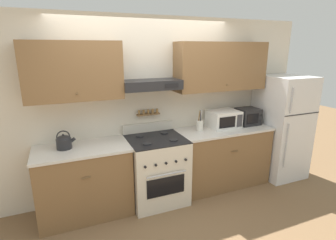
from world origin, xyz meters
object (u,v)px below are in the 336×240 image
Objects in this scene: utensil_crock at (200,125)px; toaster_oven at (248,116)px; tea_kettle at (64,142)px; refrigerator at (281,127)px; stove_range at (156,169)px; microwave at (223,119)px.

utensil_crock is 0.92× the size of toaster_oven.
utensil_crock is at bearing 0.00° from tea_kettle.
refrigerator reaches higher than utensil_crock.
microwave is (1.16, 0.11, 0.59)m from stove_range.
microwave is 1.36× the size of toaster_oven.
refrigerator is at bearing -11.25° from toaster_oven.
refrigerator is 1.09m from microwave.
utensil_crock is at bearing -177.61° from microwave.
utensil_crock is at bearing 7.34° from stove_range.
toaster_oven is (1.61, 0.09, 0.59)m from stove_range.
refrigerator reaches higher than tea_kettle.
microwave is at bearing 177.52° from toaster_oven.
stove_range is 3.43× the size of utensil_crock.
refrigerator is at bearing -7.55° from microwave.
refrigerator is 3.38m from tea_kettle.
microwave is (2.32, 0.02, 0.04)m from tea_kettle.
microwave is 0.45m from toaster_oven.
refrigerator is at bearing -0.74° from stove_range.
toaster_oven is (0.88, -0.00, 0.04)m from utensil_crock.
tea_kettle is (-1.16, 0.09, 0.55)m from stove_range.
stove_range is 4.56× the size of tea_kettle.
tea_kettle is 2.32m from microwave.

